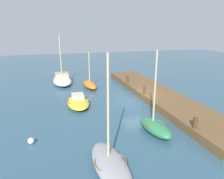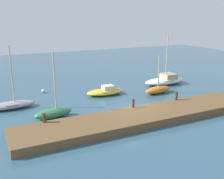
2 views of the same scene
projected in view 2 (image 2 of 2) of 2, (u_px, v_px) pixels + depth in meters
The scene contains 11 objects.
ground_plane at pixel (130, 111), 23.96m from camera, with size 84.00×84.00×0.00m, color #33566B.
dock_platform at pixel (144, 116), 21.83m from camera, with size 21.10×3.74×0.63m, color brown.
rowboat_grey at pixel (11, 105), 24.51m from camera, with size 4.38×1.72×5.80m.
rowboat_orange at pixel (158, 90), 29.33m from camera, with size 3.54×1.60×4.20m.
rowboat_green at pixel (53, 112), 22.29m from camera, with size 3.34×1.63×5.53m.
motorboat_yellow at pixel (105, 91), 28.86m from camera, with size 4.16×2.12×0.98m.
sailboat_white at pixel (165, 80), 33.23m from camera, with size 5.55×2.38×6.08m.
mooring_post_west at pixel (44, 118), 19.75m from camera, with size 0.27×0.27×0.72m, color #47331E.
mooring_post_mid_west at pixel (133, 103), 22.99m from camera, with size 0.22×0.22×0.74m, color #47331E.
mooring_post_mid_east at pixel (176, 96), 24.97m from camera, with size 0.25×0.25×0.80m, color #47331E.
marker_buoy at pixel (43, 91), 29.59m from camera, with size 0.40×0.40×0.40m, color silver.
Camera 2 is at (-11.40, -19.53, 8.31)m, focal length 42.80 mm.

